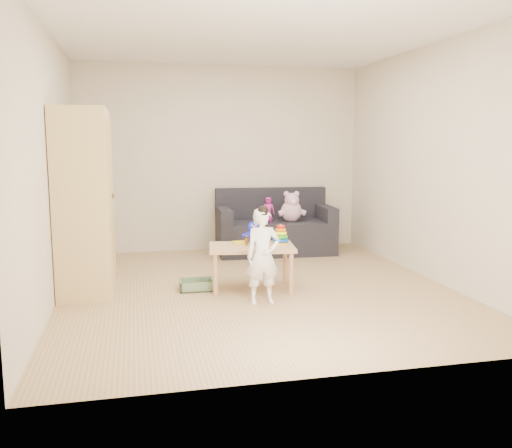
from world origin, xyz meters
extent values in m
plane|color=tan|center=(0.00, 0.00, 0.00)|extent=(4.50, 4.50, 0.00)
plane|color=white|center=(0.00, 0.00, 2.60)|extent=(4.50, 4.50, 0.00)
plane|color=beige|center=(0.00, 2.25, 1.30)|extent=(4.00, 0.00, 4.00)
plane|color=beige|center=(0.00, -2.25, 1.30)|extent=(4.00, 0.00, 4.00)
plane|color=beige|center=(-2.00, 0.00, 1.30)|extent=(0.00, 4.50, 4.50)
plane|color=beige|center=(2.00, 0.00, 1.30)|extent=(0.00, 4.50, 4.50)
cube|color=tan|center=(-1.73, 0.32, 0.93)|extent=(0.52, 1.04, 1.86)
cube|color=black|center=(0.67, 1.78, 0.22)|extent=(1.63, 0.87, 0.45)
cube|color=tan|center=(-0.05, -0.01, 0.23)|extent=(0.95, 0.67, 0.46)
imported|color=white|center=(-0.06, -0.53, 0.45)|extent=(0.34, 0.24, 0.89)
imported|color=#BC2385|center=(0.55, 1.71, 0.62)|extent=(0.18, 0.13, 0.34)
cylinder|color=yellow|center=(0.27, 0.03, 0.47)|extent=(0.17, 0.17, 0.02)
cylinder|color=silver|center=(0.27, 0.03, 0.57)|extent=(0.02, 0.02, 0.19)
torus|color=blue|center=(0.27, 0.03, 0.50)|extent=(0.18, 0.18, 0.04)
torus|color=#239917|center=(0.27, 0.03, 0.54)|extent=(0.16, 0.16, 0.04)
torus|color=#FDFF0D|center=(0.27, 0.03, 0.58)|extent=(0.14, 0.14, 0.04)
torus|color=orange|center=(0.27, 0.03, 0.61)|extent=(0.12, 0.12, 0.04)
torus|color=#BA1D0A|center=(0.27, 0.03, 0.65)|extent=(0.10, 0.10, 0.03)
cylinder|color=black|center=(0.14, 0.16, 0.55)|extent=(0.08, 0.08, 0.17)
cylinder|color=black|center=(0.14, 0.16, 0.65)|extent=(0.03, 0.03, 0.05)
cylinder|color=black|center=(0.14, 0.16, 0.68)|extent=(0.04, 0.04, 0.01)
cube|color=yellow|center=(-0.12, 0.15, 0.47)|extent=(0.20, 0.20, 0.01)
camera|label=1|loc=(-1.23, -5.43, 1.52)|focal=38.00mm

